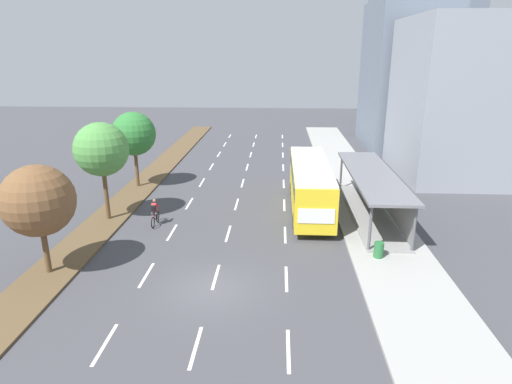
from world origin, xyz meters
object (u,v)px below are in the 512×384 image
median_tree_second (101,150)px  trash_bin (379,250)px  bus (310,182)px  bus_shelter (375,190)px  median_tree_nearest (38,201)px  cyclist (155,213)px  median_tree_third (134,134)px

median_tree_second → trash_bin: bearing=-16.6°
bus → bus_shelter: bearing=-13.3°
bus → median_tree_nearest: size_ratio=2.05×
bus_shelter → cyclist: size_ratio=7.00×
trash_bin → median_tree_nearest: bearing=-171.7°
median_tree_second → trash_bin: (16.64, -4.95, -4.19)m
trash_bin → median_tree_second: bearing=163.4°
cyclist → median_tree_third: (-3.68, 8.08, 3.64)m
trash_bin → bus_shelter: bearing=80.8°
bus → cyclist: (-10.11, -3.39, -1.28)m
median_tree_third → trash_bin: (16.99, -12.35, -3.85)m
median_tree_third → bus_shelter: bearing=-17.5°
bus → median_tree_nearest: 17.10m
bus_shelter → median_tree_second: 18.03m
bus → cyclist: 10.74m
cyclist → trash_bin: (13.31, -4.27, -0.22)m
bus_shelter → trash_bin: (-1.08, -6.65, -1.29)m
bus_shelter → cyclist: (-14.39, -2.38, -1.08)m
bus_shelter → bus: size_ratio=1.13×
bus_shelter → median_tree_second: median_tree_second is taller
bus → cyclist: bearing=-161.4°
trash_bin → median_tree_third: bearing=144.0°
bus → cyclist: size_ratio=6.20×
cyclist → median_tree_nearest: bearing=-117.9°
bus_shelter → median_tree_nearest: 20.22m
bus_shelter → bus: bus is taller
cyclist → median_tree_nearest: size_ratio=0.33×
cyclist → trash_bin: bearing=-17.8°
cyclist → median_tree_nearest: median_tree_nearest is taller
median_tree_second → median_tree_third: median_tree_second is taller
bus_shelter → trash_bin: 6.86m
median_tree_third → trash_bin: size_ratio=7.14×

